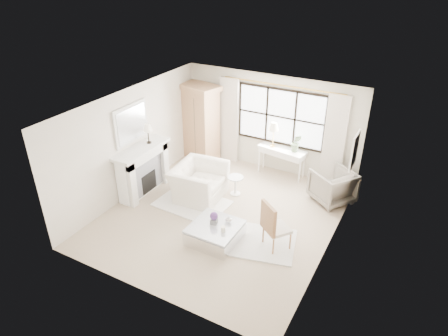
{
  "coord_description": "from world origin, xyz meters",
  "views": [
    {
      "loc": [
        3.76,
        -6.73,
        5.46
      ],
      "look_at": [
        -0.04,
        0.2,
        1.17
      ],
      "focal_mm": 32.0,
      "sensor_mm": 36.0,
      "label": 1
    }
  ],
  "objects_px": {
    "club_armchair": "(199,182)",
    "armoire": "(200,122)",
    "coffee_table": "(215,233)",
    "console_table": "(281,162)"
  },
  "relations": [
    {
      "from": "armoire",
      "to": "console_table",
      "type": "bearing_deg",
      "value": 18.51
    },
    {
      "from": "console_table",
      "to": "coffee_table",
      "type": "distance_m",
      "value": 3.37
    },
    {
      "from": "club_armchair",
      "to": "armoire",
      "type": "bearing_deg",
      "value": 25.89
    },
    {
      "from": "coffee_table",
      "to": "club_armchair",
      "type": "bearing_deg",
      "value": 133.25
    },
    {
      "from": "armoire",
      "to": "console_table",
      "type": "relative_size",
      "value": 1.66
    },
    {
      "from": "armoire",
      "to": "coffee_table",
      "type": "xyz_separation_m",
      "value": [
        2.32,
        -3.21,
        -0.96
      ]
    },
    {
      "from": "coffee_table",
      "to": "console_table",
      "type": "bearing_deg",
      "value": 87.65
    },
    {
      "from": "armoire",
      "to": "coffee_table",
      "type": "distance_m",
      "value": 4.07
    },
    {
      "from": "armoire",
      "to": "coffee_table",
      "type": "height_order",
      "value": "armoire"
    },
    {
      "from": "club_armchair",
      "to": "coffee_table",
      "type": "xyz_separation_m",
      "value": [
        1.22,
        -1.32,
        -0.24
      ]
    }
  ]
}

